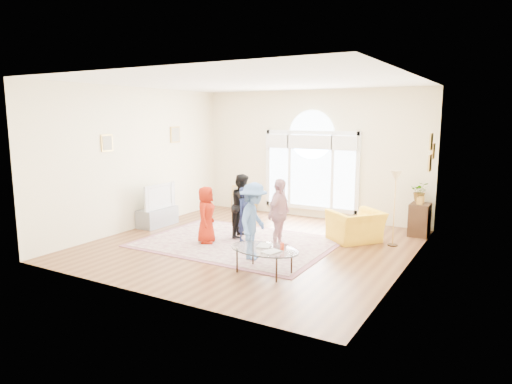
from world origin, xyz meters
The scene contains 18 objects.
ground centered at (0.00, 0.00, 0.00)m, with size 6.00×6.00×0.00m, color #54301B.
room_shell centered at (0.01, 2.83, 1.57)m, with size 6.00×6.00×6.00m.
area_rug centered at (-0.32, -0.03, 0.01)m, with size 3.60×2.60×0.02m, color #C2B19A.
rug_border centered at (-0.32, -0.03, 0.01)m, with size 3.80×2.80×0.01m, color #8C535F.
tv_console centered at (-2.75, 0.30, 0.21)m, with size 0.45×1.00×0.42m, color gray.
television centered at (-2.74, 0.30, 0.71)m, with size 0.17×1.00×0.58m.
coffee_table centered at (1.04, -1.35, 0.40)m, with size 1.30×0.91×0.54m.
armchair centered at (1.73, 1.29, 0.32)m, with size 0.99×0.86×0.64m, color yellow.
side_cabinet centered at (2.78, 2.44, 0.35)m, with size 0.40×0.50×0.70m, color black.
floor_lamp centered at (2.48, 1.36, 1.28)m, with size 0.30×0.30×1.51m.
plant_pedestal centered at (2.70, 2.76, 0.35)m, with size 0.20×0.20×0.70m, color white.
potted_plant centered at (2.70, 2.76, 0.91)m, with size 0.39×0.33×0.43m, color #33722D.
leaning_picture centered at (-1.94, 2.90, 0.00)m, with size 0.80×0.05×0.62m, color tan.
child_red centered at (-0.85, -0.36, 0.60)m, with size 0.56×0.37×1.15m, color #A01D0A.
child_navy centered at (-0.22, 0.14, 0.57)m, with size 0.40×0.27×1.11m, color #151C3C.
child_black centered at (-0.44, 0.41, 0.69)m, with size 0.65×0.51×1.34m, color black.
child_pink centered at (0.63, -0.02, 0.70)m, with size 0.80×0.33×1.37m, color #D69AA0.
child_blue centered at (0.52, -0.80, 0.71)m, with size 0.89×0.51×1.38m, color #527ABE.
Camera 1 is at (4.50, -7.65, 2.55)m, focal length 32.00 mm.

